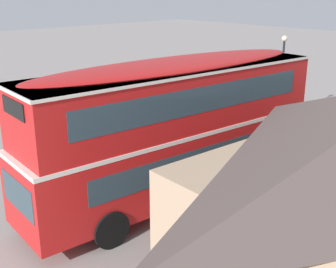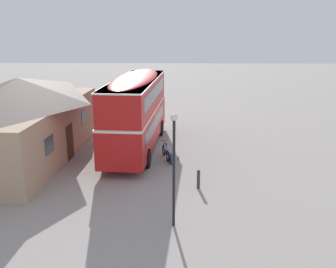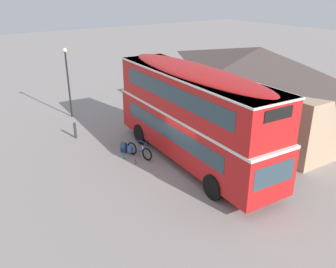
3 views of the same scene
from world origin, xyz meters
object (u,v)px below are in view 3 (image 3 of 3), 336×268
at_px(street_lamp, 68,75).
at_px(kerb_bollard, 75,130).
at_px(backpack_on_ground, 124,147).
at_px(water_bottle_green_metal, 124,157).
at_px(double_decker_bus, 192,112).
at_px(touring_bicycle, 138,150).
at_px(water_bottle_red_squeeze, 135,162).

height_order(street_lamp, kerb_bollard, street_lamp).
distance_m(backpack_on_ground, water_bottle_green_metal, 0.81).
bearing_deg(backpack_on_ground, double_decker_bus, 38.88).
height_order(touring_bicycle, street_lamp, street_lamp).
bearing_deg(kerb_bollard, water_bottle_red_squeeze, 13.59).
distance_m(water_bottle_green_metal, kerb_bollard, 4.17).
xyz_separation_m(double_decker_bus, backpack_on_ground, (-2.87, -2.31, -2.35)).
distance_m(water_bottle_red_squeeze, water_bottle_green_metal, 0.85).
xyz_separation_m(water_bottle_green_metal, street_lamp, (-7.69, 0.23, 2.75)).
height_order(water_bottle_green_metal, kerb_bollard, kerb_bollard).
bearing_deg(street_lamp, touring_bicycle, 3.66).
bearing_deg(water_bottle_green_metal, touring_bicycle, 71.16).
bearing_deg(touring_bicycle, backpack_on_ground, -159.68).
bearing_deg(backpack_on_ground, water_bottle_green_metal, -29.52).
xyz_separation_m(double_decker_bus, water_bottle_green_metal, (-2.18, -2.70, -2.54)).
relative_size(water_bottle_red_squeeze, kerb_bollard, 0.22).
relative_size(street_lamp, kerb_bollard, 4.75).
bearing_deg(double_decker_bus, water_bottle_green_metal, -128.91).
xyz_separation_m(water_bottle_red_squeeze, water_bottle_green_metal, (-0.83, -0.22, 0.00)).
relative_size(double_decker_bus, touring_bicycle, 6.30).
height_order(touring_bicycle, kerb_bollard, touring_bicycle).
bearing_deg(double_decker_bus, touring_bicycle, -134.47).
distance_m(double_decker_bus, water_bottle_red_squeeze, 3.81).
height_order(touring_bicycle, backpack_on_ground, touring_bicycle).
relative_size(touring_bicycle, street_lamp, 0.38).
relative_size(double_decker_bus, backpack_on_ground, 18.85).
bearing_deg(kerb_bollard, double_decker_bus, 30.49).
distance_m(touring_bicycle, backpack_on_ground, 1.00).
bearing_deg(water_bottle_red_squeeze, double_decker_bus, 61.44).
xyz_separation_m(street_lamp, kerb_bollard, (3.65, -1.19, -2.35)).
bearing_deg(double_decker_bus, water_bottle_red_squeeze, -118.56).
height_order(water_bottle_green_metal, street_lamp, street_lamp).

